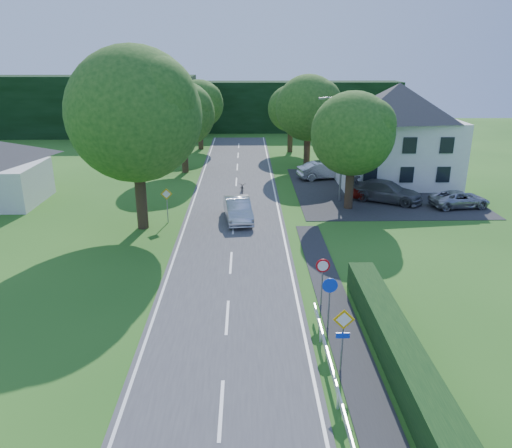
{
  "coord_description": "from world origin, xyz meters",
  "views": [
    {
      "loc": [
        0.87,
        -7.48,
        11.19
      ],
      "look_at": [
        1.4,
        18.29,
        2.2
      ],
      "focal_mm": 35.0,
      "sensor_mm": 36.0,
      "label": 1
    }
  ],
  "objects_px": {
    "parked_car_grey": "(386,191)",
    "parasol": "(358,177)",
    "parked_car_silver_a": "(324,170)",
    "parked_car_red": "(378,191)",
    "moving_car": "(238,209)",
    "parked_car_silver_b": "(460,199)",
    "motorcycle": "(242,187)",
    "streetlight": "(341,144)"
  },
  "relations": [
    {
      "from": "streetlight",
      "to": "parasol",
      "type": "bearing_deg",
      "value": 54.21
    },
    {
      "from": "motorcycle",
      "to": "parked_car_red",
      "type": "xyz_separation_m",
      "value": [
        10.67,
        -2.24,
        0.26
      ]
    },
    {
      "from": "moving_car",
      "to": "parked_car_silver_a",
      "type": "xyz_separation_m",
      "value": [
        7.69,
        11.67,
        -0.0
      ]
    },
    {
      "from": "streetlight",
      "to": "parasol",
      "type": "xyz_separation_m",
      "value": [
        2.23,
        3.09,
        -3.33
      ]
    },
    {
      "from": "parked_car_silver_a",
      "to": "parasol",
      "type": "bearing_deg",
      "value": -162.51
    },
    {
      "from": "parked_car_red",
      "to": "parked_car_silver_b",
      "type": "distance_m",
      "value": 6.02
    },
    {
      "from": "streetlight",
      "to": "parked_car_red",
      "type": "distance_m",
      "value": 4.89
    },
    {
      "from": "parked_car_silver_b",
      "to": "streetlight",
      "type": "bearing_deg",
      "value": 70.25
    },
    {
      "from": "parked_car_silver_b",
      "to": "moving_car",
      "type": "bearing_deg",
      "value": 92.06
    },
    {
      "from": "motorcycle",
      "to": "parked_car_silver_a",
      "type": "bearing_deg",
      "value": 30.07
    },
    {
      "from": "parked_car_silver_b",
      "to": "parasol",
      "type": "distance_m",
      "value": 8.3
    },
    {
      "from": "streetlight",
      "to": "parked_car_silver_b",
      "type": "bearing_deg",
      "value": -12.46
    },
    {
      "from": "parked_car_grey",
      "to": "parked_car_red",
      "type": "bearing_deg",
      "value": 78.94
    },
    {
      "from": "parked_car_silver_a",
      "to": "parked_car_grey",
      "type": "relative_size",
      "value": 0.86
    },
    {
      "from": "motorcycle",
      "to": "parked_car_silver_b",
      "type": "distance_m",
      "value": 16.88
    },
    {
      "from": "streetlight",
      "to": "parked_car_grey",
      "type": "xyz_separation_m",
      "value": [
        3.71,
        -0.31,
        -3.62
      ]
    },
    {
      "from": "moving_car",
      "to": "parked_car_silver_b",
      "type": "bearing_deg",
      "value": 2.18
    },
    {
      "from": "parked_car_grey",
      "to": "parasol",
      "type": "distance_m",
      "value": 3.72
    },
    {
      "from": "parked_car_silver_a",
      "to": "parked_car_grey",
      "type": "height_order",
      "value": "parked_car_grey"
    },
    {
      "from": "parked_car_red",
      "to": "parasol",
      "type": "distance_m",
      "value": 3.11
    },
    {
      "from": "moving_car",
      "to": "parked_car_silver_a",
      "type": "distance_m",
      "value": 13.98
    },
    {
      "from": "moving_car",
      "to": "motorcycle",
      "type": "height_order",
      "value": "moving_car"
    },
    {
      "from": "parked_car_silver_a",
      "to": "parked_car_grey",
      "type": "xyz_separation_m",
      "value": [
        3.78,
        -7.31,
        0.02
      ]
    },
    {
      "from": "parked_car_silver_a",
      "to": "parked_car_red",
      "type": "bearing_deg",
      "value": -167.63
    },
    {
      "from": "motorcycle",
      "to": "parked_car_silver_a",
      "type": "distance_m",
      "value": 8.75
    },
    {
      "from": "streetlight",
      "to": "parasol",
      "type": "distance_m",
      "value": 5.06
    },
    {
      "from": "streetlight",
      "to": "moving_car",
      "type": "distance_m",
      "value": 9.76
    },
    {
      "from": "moving_car",
      "to": "parked_car_silver_a",
      "type": "relative_size",
      "value": 1.0
    },
    {
      "from": "streetlight",
      "to": "parked_car_red",
      "type": "xyz_separation_m",
      "value": [
        3.17,
        0.14,
        -3.72
      ]
    },
    {
      "from": "parked_car_silver_b",
      "to": "parasol",
      "type": "height_order",
      "value": "parasol"
    },
    {
      "from": "moving_car",
      "to": "parasol",
      "type": "relative_size",
      "value": 1.97
    },
    {
      "from": "parked_car_red",
      "to": "parked_car_grey",
      "type": "bearing_deg",
      "value": -120.02
    },
    {
      "from": "parked_car_grey",
      "to": "motorcycle",
      "type": "bearing_deg",
      "value": 105.67
    },
    {
      "from": "parked_car_grey",
      "to": "parasol",
      "type": "relative_size",
      "value": 2.28
    },
    {
      "from": "parked_car_silver_b",
      "to": "motorcycle",
      "type": "bearing_deg",
      "value": 67.83
    },
    {
      "from": "moving_car",
      "to": "parked_car_silver_b",
      "type": "xyz_separation_m",
      "value": [
        16.57,
        2.73,
        -0.17
      ]
    },
    {
      "from": "motorcycle",
      "to": "parked_car_silver_a",
      "type": "relative_size",
      "value": 0.35
    },
    {
      "from": "parked_car_silver_a",
      "to": "parasol",
      "type": "distance_m",
      "value": 4.55
    },
    {
      "from": "parked_car_silver_a",
      "to": "parked_car_grey",
      "type": "distance_m",
      "value": 8.23
    },
    {
      "from": "parked_car_silver_a",
      "to": "parked_car_silver_b",
      "type": "xyz_separation_m",
      "value": [
        8.89,
        -8.95,
        -0.17
      ]
    },
    {
      "from": "streetlight",
      "to": "motorcycle",
      "type": "relative_size",
      "value": 4.76
    },
    {
      "from": "moving_car",
      "to": "parasol",
      "type": "xyz_separation_m",
      "value": [
        9.99,
        7.76,
        0.3
      ]
    }
  ]
}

